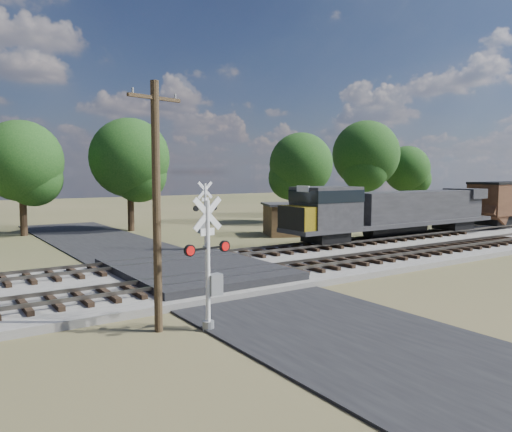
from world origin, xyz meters
TOP-DOWN VIEW (x-y plane):
  - ground at (0.00, 0.00)m, footprint 160.00×160.00m
  - ballast_bed at (10.00, 0.50)m, footprint 140.00×10.00m
  - road at (0.00, 0.00)m, footprint 7.00×60.00m
  - crossing_panel at (0.00, 0.50)m, footprint 7.00×9.00m
  - track_near at (3.12, -2.00)m, footprint 140.00×2.60m
  - track_far at (3.12, 3.00)m, footprint 140.00×2.60m
  - crossing_signal_near at (-3.23, -7.06)m, footprint 1.75×0.41m
  - crossing_signal_far at (4.32, 7.60)m, footprint 1.83×0.42m
  - utility_pole at (-4.70, -6.27)m, footprint 1.91×0.56m
  - equipment_shed at (13.89, 11.12)m, footprint 5.02×5.02m
  - treeline at (7.23, 20.89)m, footprint 76.09×10.82m

SIDE VIEW (x-z plane):
  - ground at x=0.00m, z-range 0.00..0.00m
  - road at x=0.00m, z-range 0.00..0.08m
  - ballast_bed at x=10.00m, z-range 0.00..0.30m
  - crossing_panel at x=0.00m, z-range 0.01..0.62m
  - track_near at x=3.12m, z-range 0.25..0.58m
  - track_far at x=3.12m, z-range 0.25..0.58m
  - equipment_shed at x=13.89m, z-range 0.02..2.62m
  - crossing_signal_near at x=-3.23m, z-range -0.37..3.99m
  - crossing_signal_far at x=4.32m, z-range -0.38..4.16m
  - utility_pole at x=-4.70m, z-range 0.24..8.19m
  - treeline at x=7.23m, z-range 0.81..11.88m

